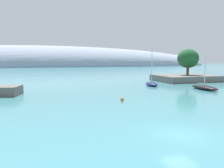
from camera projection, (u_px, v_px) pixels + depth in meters
The scene contains 7 objects.
water at pixel (179, 134), 18.68m from camera, with size 600.00×600.00×0.00m, color teal.
shore_outcrop at pixel (185, 78), 65.54m from camera, with size 16.57×12.58×1.71m, color #66605B.
tree_clump_shore at pixel (188, 59), 65.78m from camera, with size 6.11×6.11×7.58m.
distant_ridge at pixel (39, 66), 215.99m from camera, with size 368.11×71.44×39.47m, color #8E99AD.
sailboat_black_near_shore at pixel (204, 87), 46.49m from camera, with size 2.30×7.53×7.61m.
sailboat_navy_mid_mooring at pixel (152, 84), 53.43m from camera, with size 2.88×5.95×9.08m.
mooring_buoy_orange at pixel (122, 99), 33.64m from camera, with size 0.54×0.54×0.54m, color orange.
Camera 1 is at (-10.73, -15.65, 6.10)m, focal length 36.22 mm.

